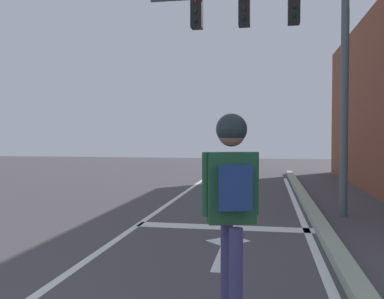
% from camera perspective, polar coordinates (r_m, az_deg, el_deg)
% --- Properties ---
extents(lane_line_center, '(0.12, 20.00, 0.01)m').
position_cam_1_polar(lane_line_center, '(7.08, -9.65, -11.57)').
color(lane_line_center, silver).
rests_on(lane_line_center, ground).
extents(lane_line_curbside, '(0.12, 20.00, 0.01)m').
position_cam_1_polar(lane_line_curbside, '(6.72, 16.03, -12.36)').
color(lane_line_curbside, silver).
rests_on(lane_line_curbside, ground).
extents(stop_bar, '(3.17, 0.40, 0.01)m').
position_cam_1_polar(stop_bar, '(7.71, 4.36, -10.44)').
color(stop_bar, silver).
rests_on(stop_bar, ground).
extents(lane_arrow_stem, '(0.16, 1.40, 0.01)m').
position_cam_1_polar(lane_arrow_stem, '(5.96, 4.14, -14.16)').
color(lane_arrow_stem, silver).
rests_on(lane_arrow_stem, ground).
extents(lane_arrow_head, '(0.71, 0.71, 0.01)m').
position_cam_1_polar(lane_arrow_head, '(6.77, 4.90, -12.18)').
color(lane_arrow_head, silver).
rests_on(lane_arrow_head, ground).
extents(curb_strip, '(0.24, 24.00, 0.14)m').
position_cam_1_polar(curb_strip, '(6.73, 18.19, -11.76)').
color(curb_strip, '#98A48D').
rests_on(curb_strip, ground).
extents(skater, '(0.47, 0.64, 1.75)m').
position_cam_1_polar(skater, '(3.52, 5.38, -5.37)').
color(skater, '#3C3A6B').
rests_on(skater, skateboard).
extents(traffic_signal_mast, '(4.13, 0.34, 5.03)m').
position_cam_1_polar(traffic_signal_mast, '(9.21, 12.34, 14.22)').
color(traffic_signal_mast, '#4F5F66').
rests_on(traffic_signal_mast, ground).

